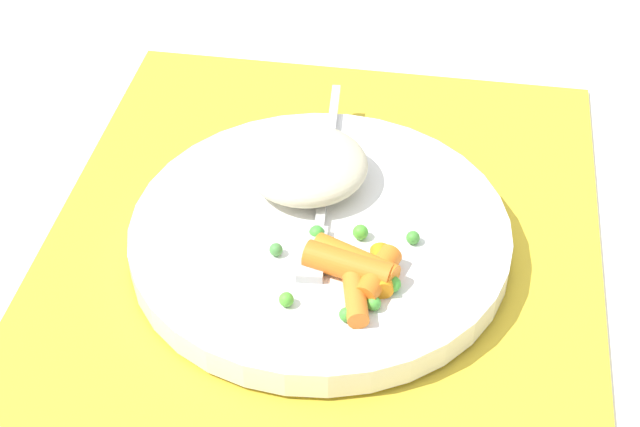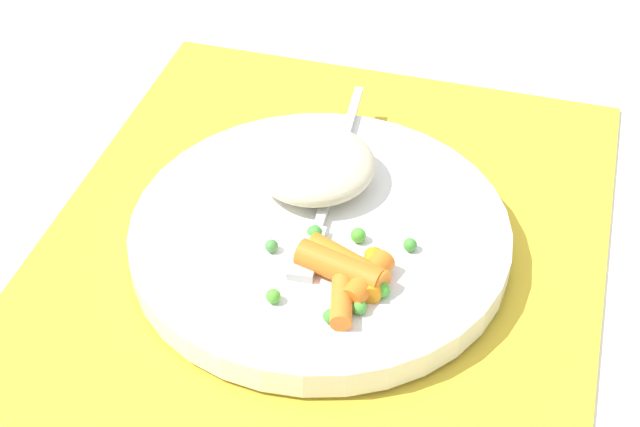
{
  "view_description": "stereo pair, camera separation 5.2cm",
  "coord_description": "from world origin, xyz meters",
  "px_view_note": "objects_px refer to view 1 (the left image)",
  "views": [
    {
      "loc": [
        0.45,
        0.07,
        0.44
      ],
      "look_at": [
        0.0,
        0.0,
        0.03
      ],
      "focal_mm": 54.4,
      "sensor_mm": 36.0,
      "label": 1
    },
    {
      "loc": [
        0.44,
        0.12,
        0.44
      ],
      "look_at": [
        0.0,
        0.0,
        0.03
      ],
      "focal_mm": 54.4,
      "sensor_mm": 36.0,
      "label": 2
    }
  ],
  "objects_px": {
    "rice_mound": "(306,165)",
    "carrot_portion": "(360,270)",
    "plate": "(320,236)",
    "fork": "(323,194)"
  },
  "relations": [
    {
      "from": "rice_mound",
      "to": "carrot_portion",
      "type": "bearing_deg",
      "value": 28.9
    },
    {
      "from": "plate",
      "to": "fork",
      "type": "height_order",
      "value": "fork"
    },
    {
      "from": "rice_mound",
      "to": "fork",
      "type": "relative_size",
      "value": 0.4
    },
    {
      "from": "fork",
      "to": "rice_mound",
      "type": "bearing_deg",
      "value": -135.02
    },
    {
      "from": "carrot_portion",
      "to": "fork",
      "type": "height_order",
      "value": "carrot_portion"
    },
    {
      "from": "plate",
      "to": "rice_mound",
      "type": "bearing_deg",
      "value": -158.89
    },
    {
      "from": "rice_mound",
      "to": "fork",
      "type": "xyz_separation_m",
      "value": [
        0.01,
        0.01,
        -0.01
      ]
    },
    {
      "from": "plate",
      "to": "carrot_portion",
      "type": "relative_size",
      "value": 3.73
    },
    {
      "from": "plate",
      "to": "rice_mound",
      "type": "distance_m",
      "value": 0.05
    },
    {
      "from": "carrot_portion",
      "to": "fork",
      "type": "xyz_separation_m",
      "value": [
        -0.07,
        -0.03,
        -0.0
      ]
    }
  ]
}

